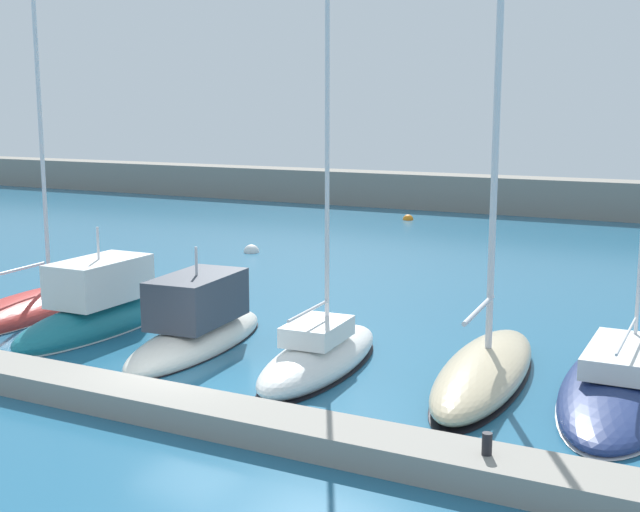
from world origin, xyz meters
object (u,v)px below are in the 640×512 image
motorboat_ivory_third (198,328)px  mooring_buoy_white (251,252)px  sailboat_sand_fifth (485,364)px  sailboat_red_nearest (33,306)px  sailboat_navy_sixth (628,379)px  motorboat_teal_second (99,310)px  mooring_buoy_orange (408,220)px  dock_bollard (487,444)px  sailboat_white_fourth (320,355)px

motorboat_ivory_third → mooring_buoy_white: bearing=21.4°
motorboat_ivory_third → sailboat_sand_fifth: 8.71m
sailboat_red_nearest → sailboat_navy_sixth: bearing=-92.0°
motorboat_teal_second → mooring_buoy_white: bearing=12.5°
sailboat_red_nearest → motorboat_teal_second: bearing=-105.2°
sailboat_navy_sixth → mooring_buoy_orange: bearing=30.5°
motorboat_teal_second → dock_bollard: bearing=-111.1°
motorboat_ivory_third → sailboat_sand_fifth: bearing=-90.2°
motorboat_teal_second → sailboat_sand_fifth: sailboat_sand_fifth is taller
sailboat_sand_fifth → sailboat_navy_sixth: size_ratio=1.01×
sailboat_white_fourth → dock_bollard: size_ratio=31.25×
sailboat_white_fourth → motorboat_teal_second: bearing=82.9°
motorboat_teal_second → sailboat_white_fourth: (8.33, -0.45, -0.22)m
sailboat_sand_fifth → sailboat_navy_sixth: (3.42, 1.29, -0.27)m
sailboat_navy_sixth → mooring_buoy_white: 23.64m
motorboat_teal_second → mooring_buoy_orange: (-1.17, 30.11, -0.65)m
motorboat_ivory_third → motorboat_teal_second: bearing=82.3°
mooring_buoy_orange → mooring_buoy_white: mooring_buoy_white is taller
motorboat_teal_second → sailboat_sand_fifth: (12.71, 0.59, -0.14)m
mooring_buoy_white → sailboat_white_fourth: bearing=-52.3°
dock_bollard → mooring_buoy_orange: bearing=113.9°
sailboat_red_nearest → sailboat_sand_fifth: (16.32, -0.02, 0.24)m
motorboat_teal_second → sailboat_red_nearest: bearing=79.6°
mooring_buoy_white → sailboat_sand_fifth: bearing=-41.4°
sailboat_navy_sixth → sailboat_red_nearest: bearing=92.7°
sailboat_white_fourth → sailboat_navy_sixth: 8.14m
sailboat_navy_sixth → dock_bollard: size_ratio=39.47×
motorboat_ivory_third → dock_bollard: (10.47, -5.16, 0.21)m
motorboat_ivory_third → mooring_buoy_orange: size_ratio=10.59×
motorboat_teal_second → motorboat_ivory_third: motorboat_teal_second is taller
sailboat_sand_fifth → sailboat_white_fourth: bearing=98.8°
mooring_buoy_white → motorboat_teal_second: bearing=-76.6°
sailboat_navy_sixth → dock_bollard: 7.41m
sailboat_sand_fifth → mooring_buoy_white: (-16.27, 14.36, -0.51)m
sailboat_red_nearest → sailboat_white_fourth: size_ratio=1.39×
sailboat_white_fourth → sailboat_navy_sixth: sailboat_navy_sixth is taller
sailboat_red_nearest → motorboat_teal_second: sailboat_red_nearest is taller
dock_bollard → sailboat_sand_fifth: bearing=106.9°
mooring_buoy_white → dock_bollard: size_ratio=1.80×
sailboat_navy_sixth → dock_bollard: bearing=166.3°
motorboat_teal_second → sailboat_white_fourth: 8.35m
sailboat_sand_fifth → motorboat_ivory_third: bearing=90.5°
sailboat_sand_fifth → dock_bollard: (1.79, -5.92, 0.30)m
mooring_buoy_white → sailboat_navy_sixth: bearing=-33.6°
motorboat_teal_second → dock_bollard: 15.45m
mooring_buoy_orange → sailboat_navy_sixth: bearing=-58.5°
sailboat_red_nearest → motorboat_teal_second: (3.62, -0.61, 0.38)m
motorboat_ivory_third → sailboat_navy_sixth: size_ratio=0.42×
mooring_buoy_white → dock_bollard: (18.06, -20.28, 0.81)m
sailboat_white_fourth → sailboat_sand_fifth: sailboat_sand_fifth is taller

